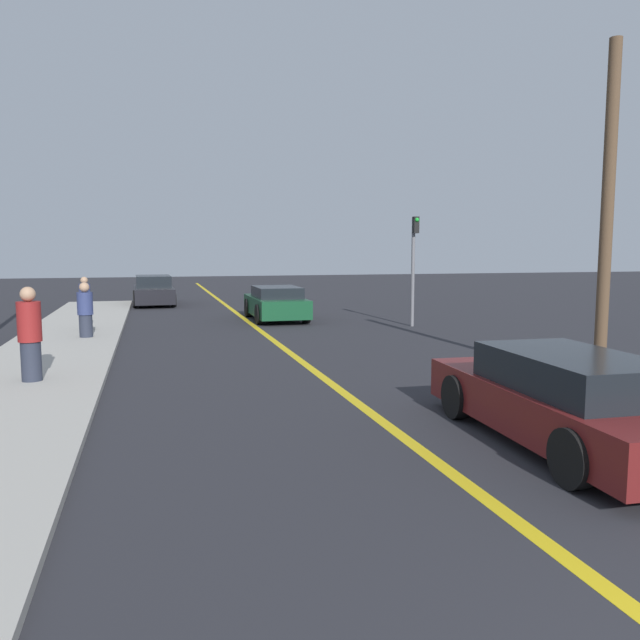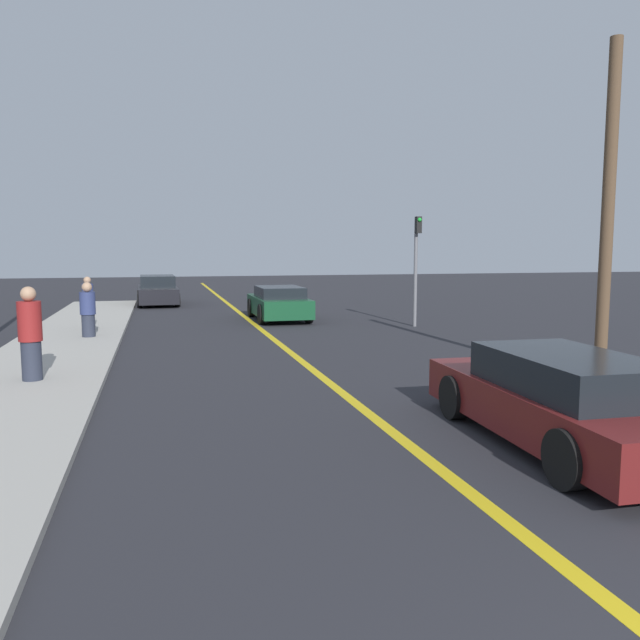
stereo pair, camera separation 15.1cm
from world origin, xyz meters
The scene contains 10 objects.
road_center_line centered at (0.00, 18.00, 0.00)m, with size 0.20×60.00×0.01m.
sidewalk_left centered at (-5.75, 15.36, 0.06)m, with size 2.90×30.73×0.12m.
car_near_right_lane centered at (1.94, 5.98, 0.63)m, with size 1.97×4.80×1.28m.
car_ahead_center centered at (1.10, 21.65, 0.62)m, with size 1.92×4.16×1.25m.
car_far_distant centered at (-3.28, 29.42, 0.66)m, with size 1.98×4.71×1.39m.
pedestrian_near_curb centered at (-5.63, 11.73, 1.01)m, with size 0.44×0.44×1.81m.
pedestrian_mid_group centered at (-5.22, 17.81, 0.88)m, with size 0.44×0.44×1.58m.
pedestrian_far_standing centered at (-5.39, 19.63, 0.94)m, with size 0.34×0.34×1.66m.
traffic_light centered at (5.22, 18.50, 2.30)m, with size 0.18×0.40×3.71m.
utility_pole centered at (5.20, 9.25, 3.29)m, with size 0.24×0.24×6.58m.
Camera 1 is at (-3.36, -1.08, 2.64)m, focal length 35.00 mm.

